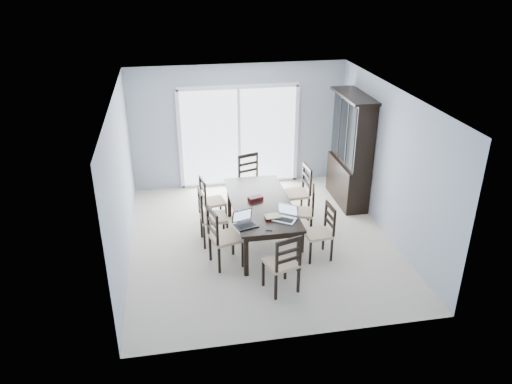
# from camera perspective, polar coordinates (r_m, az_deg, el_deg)

# --- Properties ---
(floor) EXTENTS (5.00, 5.00, 0.00)m
(floor) POSITION_cam_1_polar(r_m,az_deg,el_deg) (8.81, 0.54, -5.53)
(floor) COLOR beige
(floor) RESTS_ON ground
(ceiling) EXTENTS (5.00, 5.00, 0.00)m
(ceiling) POSITION_cam_1_polar(r_m,az_deg,el_deg) (7.80, 0.62, 11.10)
(ceiling) COLOR white
(ceiling) RESTS_ON back_wall
(back_wall) EXTENTS (4.50, 0.02, 2.60)m
(back_wall) POSITION_cam_1_polar(r_m,az_deg,el_deg) (10.53, -1.99, 7.52)
(back_wall) COLOR #96A2B3
(back_wall) RESTS_ON floor
(wall_left) EXTENTS (0.02, 5.00, 2.60)m
(wall_left) POSITION_cam_1_polar(r_m,az_deg,el_deg) (8.14, -15.19, 1.09)
(wall_left) COLOR #96A2B3
(wall_left) RESTS_ON floor
(wall_right) EXTENTS (0.02, 5.00, 2.60)m
(wall_right) POSITION_cam_1_polar(r_m,az_deg,el_deg) (8.89, 14.99, 3.21)
(wall_right) COLOR #96A2B3
(wall_right) RESTS_ON floor
(balcony) EXTENTS (4.50, 2.00, 0.10)m
(balcony) POSITION_cam_1_polar(r_m,az_deg,el_deg) (11.93, -2.60, 2.78)
(balcony) COLOR gray
(balcony) RESTS_ON ground
(railing) EXTENTS (4.50, 0.06, 1.10)m
(railing) POSITION_cam_1_polar(r_m,az_deg,el_deg) (12.65, -3.28, 7.00)
(railing) COLOR #99999E
(railing) RESTS_ON balcony
(dining_table) EXTENTS (1.00, 2.20, 0.75)m
(dining_table) POSITION_cam_1_polar(r_m,az_deg,el_deg) (8.48, 0.56, -1.62)
(dining_table) COLOR black
(dining_table) RESTS_ON floor
(china_hutch) EXTENTS (0.50, 1.38, 2.20)m
(china_hutch) POSITION_cam_1_polar(r_m,az_deg,el_deg) (9.95, 10.75, 4.61)
(china_hutch) COLOR black
(china_hutch) RESTS_ON floor
(sliding_door) EXTENTS (2.52, 0.05, 2.18)m
(sliding_door) POSITION_cam_1_polar(r_m,az_deg,el_deg) (10.58, -1.95, 6.38)
(sliding_door) COLOR silver
(sliding_door) RESTS_ON floor
(chair_left_near) EXTENTS (0.56, 0.55, 1.18)m
(chair_left_near) POSITION_cam_1_polar(r_m,az_deg,el_deg) (7.85, -4.18, -4.48)
(chair_left_near) COLOR black
(chair_left_near) RESTS_ON floor
(chair_left_mid) EXTENTS (0.47, 0.46, 1.17)m
(chair_left_mid) POSITION_cam_1_polar(r_m,az_deg,el_deg) (8.49, -5.56, -2.16)
(chair_left_mid) COLOR black
(chair_left_mid) RESTS_ON floor
(chair_left_far) EXTENTS (0.47, 0.46, 1.06)m
(chair_left_far) POSITION_cam_1_polar(r_m,az_deg,el_deg) (9.13, -5.46, -0.47)
(chair_left_far) COLOR black
(chair_left_far) RESTS_ON floor
(chair_right_near) EXTENTS (0.44, 0.43, 1.07)m
(chair_right_near) POSITION_cam_1_polar(r_m,az_deg,el_deg) (8.16, 7.72, -3.86)
(chair_right_near) COLOR black
(chair_right_near) RESTS_ON floor
(chair_right_mid) EXTENTS (0.49, 0.49, 1.04)m
(chair_right_mid) POSITION_cam_1_polar(r_m,az_deg,el_deg) (8.80, 5.86, -1.62)
(chair_right_mid) COLOR black
(chair_right_mid) RESTS_ON floor
(chair_right_far) EXTENTS (0.49, 0.47, 1.18)m
(chair_right_far) POSITION_cam_1_polar(r_m,az_deg,el_deg) (9.37, 5.15, 0.66)
(chair_right_far) COLOR black
(chair_right_far) RESTS_ON floor
(chair_end_near) EXTENTS (0.53, 0.54, 1.13)m
(chair_end_near) POSITION_cam_1_polar(r_m,az_deg,el_deg) (7.23, 3.28, -7.57)
(chair_end_near) COLOR black
(chair_end_near) RESTS_ON floor
(chair_end_far) EXTENTS (0.56, 0.57, 1.18)m
(chair_end_far) POSITION_cam_1_polar(r_m,az_deg,el_deg) (9.85, -0.62, 2.04)
(chair_end_far) COLOR black
(chair_end_far) RESTS_ON floor
(laptop_dark) EXTENTS (0.39, 0.32, 0.23)m
(laptop_dark) POSITION_cam_1_polar(r_m,az_deg,el_deg) (7.69, -1.14, -3.56)
(laptop_dark) COLOR black
(laptop_dark) RESTS_ON dining_table
(laptop_silver) EXTENTS (0.43, 0.40, 0.24)m
(laptop_silver) POSITION_cam_1_polar(r_m,az_deg,el_deg) (7.86, 3.28, -2.86)
(laptop_silver) COLOR silver
(laptop_silver) RESTS_ON dining_table
(book_stack) EXTENTS (0.26, 0.21, 0.04)m
(book_stack) POSITION_cam_1_polar(r_m,az_deg,el_deg) (7.94, 1.84, -2.85)
(book_stack) COLOR maroon
(book_stack) RESTS_ON dining_table
(cell_phone) EXTENTS (0.11, 0.08, 0.01)m
(cell_phone) POSITION_cam_1_polar(r_m,az_deg,el_deg) (7.60, 1.50, -4.35)
(cell_phone) COLOR black
(cell_phone) RESTS_ON dining_table
(game_box) EXTENTS (0.27, 0.20, 0.06)m
(game_box) POSITION_cam_1_polar(r_m,az_deg,el_deg) (8.51, -0.07, -0.73)
(game_box) COLOR #440D15
(game_box) RESTS_ON dining_table
(hot_tub) EXTENTS (2.25, 2.10, 0.98)m
(hot_tub) POSITION_cam_1_polar(r_m,az_deg,el_deg) (11.79, -4.07, 5.30)
(hot_tub) COLOR maroon
(hot_tub) RESTS_ON balcony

